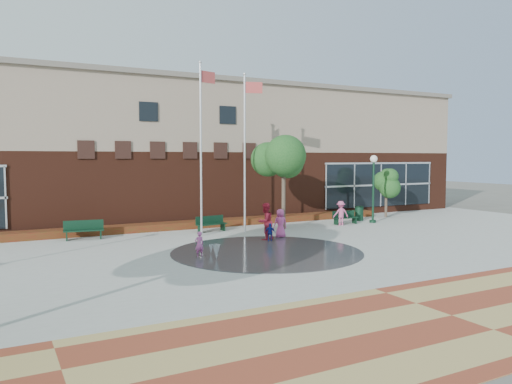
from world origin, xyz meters
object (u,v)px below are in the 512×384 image
flagpole_left (202,139)px  trash_can (359,213)px  bench_left (84,234)px  flagpole_right (246,144)px  child_splash (199,244)px

flagpole_left → trash_can: bearing=-11.7°
flagpole_left → bench_left: bearing=146.7°
bench_left → trash_can: 17.26m
flagpole_right → trash_can: flagpole_right is taller
flagpole_left → trash_can: 12.44m
flagpole_right → bench_left: size_ratio=4.39×
flagpole_right → bench_left: 9.72m
flagpole_left → child_splash: size_ratio=8.46×
trash_can → flagpole_right: bearing=-174.0°
flagpole_right → bench_left: flagpole_right is taller
flagpole_left → child_splash: flagpole_left is taller
bench_left → trash_can: bearing=6.1°
flagpole_left → flagpole_right: flagpole_left is taller
bench_left → child_splash: child_splash is taller
child_splash → trash_can: bearing=-159.8°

